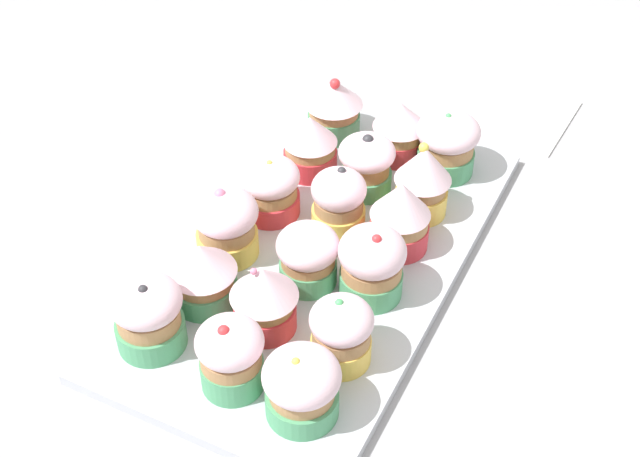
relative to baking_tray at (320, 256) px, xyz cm
name	(u,v)px	position (x,y,z in cm)	size (l,w,h in cm)	color
ground_plane	(320,271)	(0.00, 0.00, -2.10)	(180.00, 180.00, 3.00)	#9E9EA3
baking_tray	(320,256)	(0.00, 0.00, 0.00)	(47.34, 26.03, 1.20)	silver
cupcake_0	(302,386)	(-17.71, -7.19, 3.93)	(6.34, 6.34, 6.77)	#4C9E6B
cupcake_1	(341,332)	(-11.28, -7.60, 4.02)	(5.47, 5.47, 6.91)	#EFC651
cupcake_2	(372,263)	(-2.91, -6.66, 4.39)	(6.20, 6.20, 7.74)	#4C9E6B
cupcake_3	(400,215)	(4.21, -6.47, 4.50)	(5.86, 5.86, 7.76)	#D1333D
cupcake_4	(423,179)	(9.96, -6.50, 4.82)	(5.76, 5.76, 8.41)	#EFC651
cupcake_5	(447,143)	(17.52, -6.34, 4.32)	(6.79, 6.79, 7.31)	#4C9E6B
cupcake_6	(231,355)	(-17.71, -0.69, 4.25)	(5.66, 5.66, 7.38)	#4C9E6B
cupcake_7	(261,296)	(-10.86, 0.38, 4.29)	(6.08, 6.08, 7.26)	#D1333D
cupcake_8	(308,255)	(-4.08, -0.78, 3.87)	(5.89, 5.89, 6.32)	#4C9E6B
cupcake_9	(342,201)	(4.12, -0.31, 4.03)	(5.48, 5.48, 7.10)	#EFC651
cupcake_10	(366,163)	(10.81, 0.10, 4.03)	(5.91, 5.91, 6.91)	#4C9E6B
cupcake_11	(399,129)	(17.70, -0.78, 4.17)	(5.84, 5.84, 6.91)	#D1333D
cupcake_12	(148,314)	(-16.96, 7.95, 4.24)	(6.26, 6.26, 7.40)	#4C9E6B
cupcake_13	(203,273)	(-10.46, 6.58, 4.02)	(6.34, 6.34, 6.70)	#4C9E6B
cupcake_14	(226,224)	(-4.07, 7.95, 4.31)	(6.35, 6.35, 7.59)	#EFC651
cupcake_15	(270,187)	(3.15, 7.20, 3.79)	(6.14, 6.14, 6.52)	#D1333D
cupcake_16	(310,144)	(11.18, 6.73, 4.05)	(5.82, 5.82, 6.86)	#D1333D
cupcake_17	(334,106)	(18.38, 7.40, 4.30)	(6.46, 6.46, 7.46)	#4C9E6B
napkin	(509,111)	(33.01, -8.89, -0.30)	(12.58, 14.18, 0.60)	white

